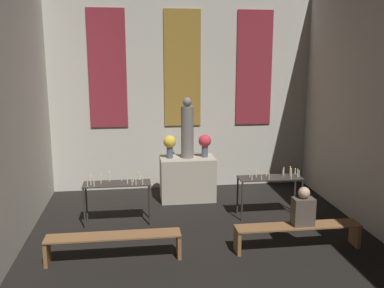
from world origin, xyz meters
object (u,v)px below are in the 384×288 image
statue (187,130)px  candle_rack_right (270,182)px  candle_rack_left (117,188)px  pew_back_left (114,241)px  flower_vase_right (205,143)px  altar (187,178)px  person_seated (303,209)px  pew_back_right (298,231)px  flower_vase_left (170,144)px

statue → candle_rack_right: bearing=-39.6°
candle_rack_left → pew_back_left: bearing=-90.3°
flower_vase_right → pew_back_left: flower_vase_right is taller
flower_vase_right → pew_back_left: bearing=-124.5°
pew_back_left → altar: bearing=61.4°
flower_vase_right → statue: bearing=180.0°
statue → person_seated: size_ratio=2.03×
pew_back_left → person_seated: (3.20, 0.00, 0.40)m
pew_back_right → flower_vase_left: bearing=124.5°
statue → flower_vase_right: (0.40, 0.00, -0.30)m
flower_vase_right → pew_back_left: 3.61m
candle_rack_left → pew_back_right: bearing=-26.7°
altar → statue: (0.00, 0.00, 1.14)m
candle_rack_left → person_seated: person_seated is taller
person_seated → pew_back_right: bearing=-180.0°
candle_rack_left → pew_back_right: (3.11, -1.57, -0.40)m
flower_vase_left → candle_rack_left: 1.83m
altar → person_seated: bearing=-60.2°
statue → candle_rack_left: statue is taller
flower_vase_right → pew_back_right: flower_vase_right is taller
altar → statue: size_ratio=0.90×
candle_rack_right → pew_back_right: bearing=-90.0°
pew_back_left → pew_back_right: 3.12m
altar → flower_vase_left: flower_vase_left is taller
person_seated → pew_back_left: bearing=-180.0°
candle_rack_left → pew_back_left: (-0.01, -1.57, -0.40)m
pew_back_left → candle_rack_right: bearing=26.7°
altar → statue: statue is taller
person_seated → flower_vase_left: bearing=125.5°
statue → candle_rack_left: (-1.55, -1.29, -0.91)m
altar → candle_rack_left: size_ratio=0.95×
statue → flower_vase_left: bearing=180.0°
person_seated → statue: bearing=119.8°
flower_vase_left → person_seated: bearing=-54.5°
altar → flower_vase_right: (0.40, 0.00, 0.83)m
flower_vase_left → pew_back_left: 3.24m
flower_vase_right → candle_rack_left: 2.42m
flower_vase_right → person_seated: bearing=-66.6°
pew_back_right → person_seated: size_ratio=3.22×
altar → pew_back_right: altar is taller
pew_back_right → person_seated: person_seated is taller
pew_back_right → candle_rack_left: bearing=153.3°
candle_rack_left → candle_rack_right: size_ratio=1.00×
altar → candle_rack_right: 2.04m
altar → pew_back_left: 3.26m
flower_vase_left → flower_vase_right: (0.81, 0.00, 0.00)m
candle_rack_left → candle_rack_right: 3.11m
candle_rack_right → candle_rack_left: bearing=180.0°
altar → pew_back_left: (-1.56, -2.86, -0.17)m
candle_rack_right → pew_back_right: 1.62m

